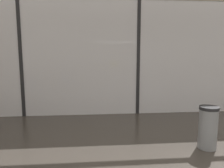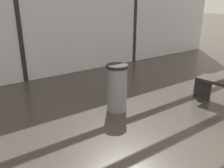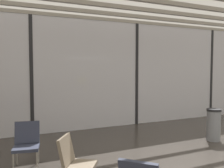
# 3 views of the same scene
# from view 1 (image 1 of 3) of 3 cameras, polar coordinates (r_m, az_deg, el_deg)

# --- Properties ---
(glass_curtain_wall) EXTENTS (14.00, 0.08, 3.48)m
(glass_curtain_wall) POSITION_cam_1_polar(r_m,az_deg,el_deg) (6.67, 6.99, 6.82)
(glass_curtain_wall) COLOR silver
(glass_curtain_wall) RESTS_ON ground
(window_mullion_0) EXTENTS (0.10, 0.12, 3.48)m
(window_mullion_0) POSITION_cam_1_polar(r_m,az_deg,el_deg) (6.85, -23.16, 6.26)
(window_mullion_0) COLOR black
(window_mullion_0) RESTS_ON ground
(window_mullion_1) EXTENTS (0.10, 0.12, 3.48)m
(window_mullion_1) POSITION_cam_1_polar(r_m,az_deg,el_deg) (6.67, 6.99, 6.82)
(window_mullion_1) COLOR black
(window_mullion_1) RESTS_ON ground
(parked_airplane) EXTENTS (12.92, 4.42, 4.42)m
(parked_airplane) POSITION_cam_1_polar(r_m,az_deg,el_deg) (11.90, -1.34, 9.72)
(parked_airplane) COLOR #B2BCD6
(parked_airplane) RESTS_ON ground
(trash_bin) EXTENTS (0.38, 0.38, 0.86)m
(trash_bin) POSITION_cam_1_polar(r_m,az_deg,el_deg) (4.73, 24.34, -10.56)
(trash_bin) COLOR slate
(trash_bin) RESTS_ON ground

